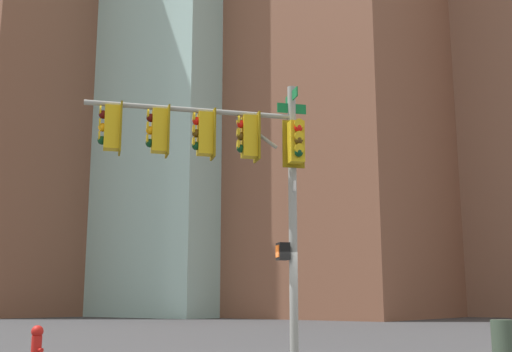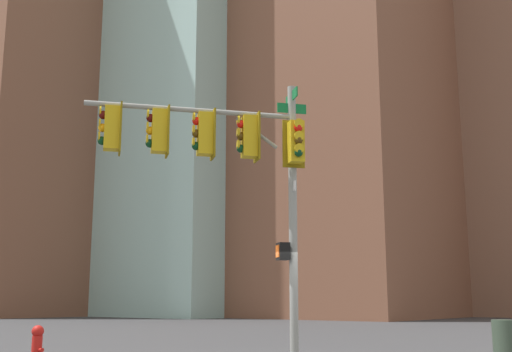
# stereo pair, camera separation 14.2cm
# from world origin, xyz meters

# --- Properties ---
(signal_pole_assembly) EXTENTS (3.58, 4.21, 6.55)m
(signal_pole_assembly) POSITION_xyz_m (-0.61, -1.64, 4.76)
(signal_pole_assembly) COLOR gray
(signal_pole_assembly) RESTS_ON ground_plane
(fire_hydrant) EXTENTS (0.34, 0.26, 0.87)m
(fire_hydrant) POSITION_xyz_m (-3.55, -4.43, 0.47)
(fire_hydrant) COLOR red
(fire_hydrant) RESTS_ON ground_plane
(litter_bin) EXTENTS (0.56, 0.56, 0.95)m
(litter_bin) POSITION_xyz_m (4.00, 3.01, 0.47)
(litter_bin) COLOR #384738
(litter_bin) RESTS_ON ground_plane
(building_brick_nearside) EXTENTS (20.04, 19.99, 54.80)m
(building_brick_nearside) POSITION_xyz_m (-20.76, 36.08, 27.40)
(building_brick_nearside) COLOR brown
(building_brick_nearside) RESTS_ON ground_plane
(building_brick_midblock) EXTENTS (16.44, 19.17, 47.44)m
(building_brick_midblock) POSITION_xyz_m (-45.48, 22.39, 23.72)
(building_brick_midblock) COLOR brown
(building_brick_midblock) RESTS_ON ground_plane
(building_glass_tower) EXTENTS (30.09, 22.51, 66.43)m
(building_glass_tower) POSITION_xyz_m (-39.99, 33.59, 33.21)
(building_glass_tower) COLOR #9EC6C1
(building_glass_tower) RESTS_ON ground_plane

